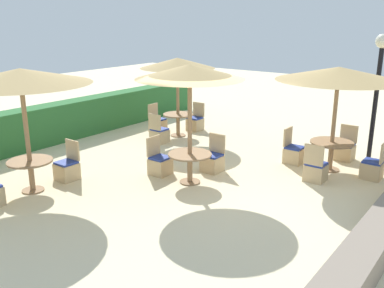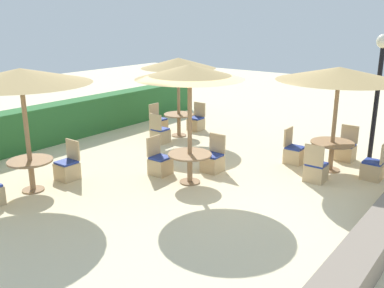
# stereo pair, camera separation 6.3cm
# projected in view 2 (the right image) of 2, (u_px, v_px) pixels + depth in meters

# --- Properties ---
(ground_plane) EXTENTS (40.00, 40.00, 0.00)m
(ground_plane) POSITION_uv_depth(u_px,v_px,m) (213.00, 186.00, 9.79)
(ground_plane) COLOR beige
(hedge_row) EXTENTS (13.00, 0.70, 1.18)m
(hedge_row) POSITION_uv_depth(u_px,v_px,m) (53.00, 123.00, 13.10)
(hedge_row) COLOR #2D6B33
(hedge_row) RESTS_ON ground_plane
(lamp_post) EXTENTS (0.36, 0.36, 3.32)m
(lamp_post) POSITION_uv_depth(u_px,v_px,m) (380.00, 73.00, 10.93)
(lamp_post) COLOR black
(lamp_post) RESTS_ON ground_plane
(parasol_center) EXTENTS (2.41, 2.41, 2.74)m
(parasol_center) POSITION_uv_depth(u_px,v_px,m) (190.00, 72.00, 9.29)
(parasol_center) COLOR #93704C
(parasol_center) RESTS_ON ground_plane
(round_table_center) EXTENTS (1.01, 1.01, 0.71)m
(round_table_center) POSITION_uv_depth(u_px,v_px,m) (190.00, 160.00, 9.86)
(round_table_center) COLOR #93704C
(round_table_center) RESTS_ON ground_plane
(patio_chair_center_north) EXTENTS (0.46, 0.46, 0.93)m
(patio_chair_center_north) POSITION_uv_depth(u_px,v_px,m) (160.00, 164.00, 10.48)
(patio_chair_center_north) COLOR tan
(patio_chair_center_north) RESTS_ON ground_plane
(patio_chair_center_east) EXTENTS (0.46, 0.46, 0.93)m
(patio_chair_center_east) POSITION_uv_depth(u_px,v_px,m) (213.00, 161.00, 10.67)
(patio_chair_center_east) COLOR tan
(patio_chair_center_east) RESTS_ON ground_plane
(parasol_back_right) EXTENTS (2.35, 2.35, 2.51)m
(parasol_back_right) POSITION_uv_depth(u_px,v_px,m) (178.00, 63.00, 13.31)
(parasol_back_right) COLOR #93704C
(parasol_back_right) RESTS_ON ground_plane
(round_table_back_right) EXTENTS (0.97, 0.97, 0.73)m
(round_table_back_right) POSITION_uv_depth(u_px,v_px,m) (179.00, 119.00, 13.82)
(round_table_back_right) COLOR #93704C
(round_table_back_right) RESTS_ON ground_plane
(patio_chair_back_right_north) EXTENTS (0.46, 0.46, 0.93)m
(patio_chair_back_right_north) POSITION_uv_depth(u_px,v_px,m) (158.00, 124.00, 14.44)
(patio_chair_back_right_north) COLOR tan
(patio_chair_back_right_north) RESTS_ON ground_plane
(patio_chair_back_right_east) EXTENTS (0.46, 0.46, 0.93)m
(patio_chair_back_right_east) POSITION_uv_depth(u_px,v_px,m) (196.00, 123.00, 14.61)
(patio_chair_back_right_east) COLOR tan
(patio_chair_back_right_east) RESTS_ON ground_plane
(patio_chair_back_right_west) EXTENTS (0.46, 0.46, 0.93)m
(patio_chair_back_right_west) POSITION_uv_depth(u_px,v_px,m) (160.00, 134.00, 13.13)
(patio_chair_back_right_west) COLOR tan
(patio_chair_back_right_west) RESTS_ON ground_plane
(parasol_front_right) EXTENTS (2.98, 2.98, 2.59)m
(parasol_front_right) POSITION_uv_depth(u_px,v_px,m) (339.00, 74.00, 10.12)
(parasol_front_right) COLOR #93704C
(parasol_front_right) RESTS_ON ground_plane
(round_table_front_right) EXTENTS (1.06, 1.06, 0.74)m
(round_table_front_right) POSITION_uv_depth(u_px,v_px,m) (332.00, 148.00, 10.64)
(round_table_front_right) COLOR #93704C
(round_table_front_right) RESTS_ON ground_plane
(patio_chair_front_right_south) EXTENTS (0.46, 0.46, 0.93)m
(patio_chair_front_right_south) POSITION_uv_depth(u_px,v_px,m) (373.00, 169.00, 10.15)
(patio_chair_front_right_south) COLOR tan
(patio_chair_front_right_south) RESTS_ON ground_plane
(patio_chair_front_right_east) EXTENTS (0.46, 0.46, 0.93)m
(patio_chair_front_right_east) POSITION_uv_depth(u_px,v_px,m) (346.00, 151.00, 11.52)
(patio_chair_front_right_east) COLOR tan
(patio_chair_front_right_east) RESTS_ON ground_plane
(patio_chair_front_right_north) EXTENTS (0.46, 0.46, 0.93)m
(patio_chair_front_right_north) POSITION_uv_depth(u_px,v_px,m) (294.00, 153.00, 11.29)
(patio_chair_front_right_north) COLOR tan
(patio_chair_front_right_north) RESTS_ON ground_plane
(patio_chair_front_right_west) EXTENTS (0.46, 0.46, 0.93)m
(patio_chair_front_right_west) POSITION_uv_depth(u_px,v_px,m) (316.00, 171.00, 10.01)
(patio_chair_front_right_west) COLOR tan
(patio_chair_front_right_west) RESTS_ON ground_plane
(parasol_back_left) EXTENTS (2.93, 2.93, 2.71)m
(parasol_back_left) POSITION_uv_depth(u_px,v_px,m) (20.00, 76.00, 8.83)
(parasol_back_left) COLOR #93704C
(parasol_back_left) RESTS_ON ground_plane
(round_table_back_left) EXTENTS (0.97, 0.97, 0.71)m
(round_table_back_left) POSITION_uv_depth(u_px,v_px,m) (31.00, 167.00, 9.40)
(round_table_back_left) COLOR #93704C
(round_table_back_left) RESTS_ON ground_plane
(patio_chair_back_left_east) EXTENTS (0.46, 0.46, 0.93)m
(patio_chair_back_left_east) POSITION_uv_depth(u_px,v_px,m) (68.00, 169.00, 10.15)
(patio_chair_back_left_east) COLOR tan
(patio_chair_back_left_east) RESTS_ON ground_plane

